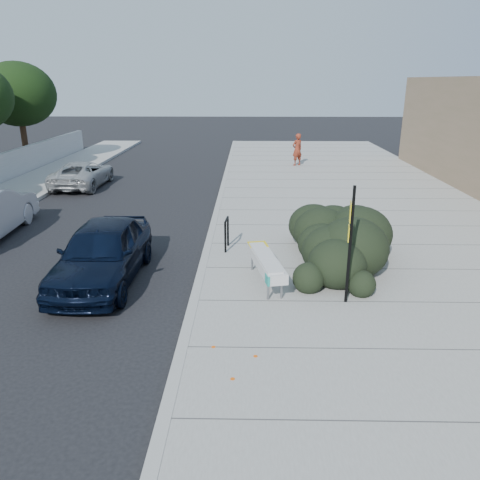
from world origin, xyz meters
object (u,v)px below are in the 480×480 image
object	(u,v)px
bike_rack	(227,231)
pedestrian	(297,149)
bench	(266,262)
sedan_navy	(102,252)
suv_silver	(83,174)
sign_post	(350,238)

from	to	relation	value
bike_rack	pedestrian	size ratio (longest dim) A/B	0.51
bench	pedestrian	size ratio (longest dim) A/B	1.31
sedan_navy	pedestrian	size ratio (longest dim) A/B	2.47
bike_rack	sedan_navy	distance (m)	3.74
bench	sedan_navy	world-z (taller)	sedan_navy
bench	bike_rack	size ratio (longest dim) A/B	2.57
bike_rack	suv_silver	bearing A→B (deg)	133.80
bike_rack	sign_post	size ratio (longest dim) A/B	0.35
bench	sign_post	bearing A→B (deg)	-40.66
bench	pedestrian	distance (m)	17.43
bench	sedan_navy	xyz separation A→B (m)	(-4.19, 0.42, 0.07)
bike_rack	sedan_navy	world-z (taller)	sedan_navy
sedan_navy	suv_silver	size ratio (longest dim) A/B	1.03
sedan_navy	suv_silver	world-z (taller)	sedan_navy
suv_silver	pedestrian	world-z (taller)	pedestrian
bench	sedan_navy	size ratio (longest dim) A/B	0.53
suv_silver	pedestrian	size ratio (longest dim) A/B	2.41
sedan_navy	suv_silver	bearing A→B (deg)	111.42
bike_rack	suv_silver	distance (m)	11.93
sedan_navy	suv_silver	distance (m)	12.19
bench	suv_silver	bearing A→B (deg)	114.51
bench	pedestrian	world-z (taller)	pedestrian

